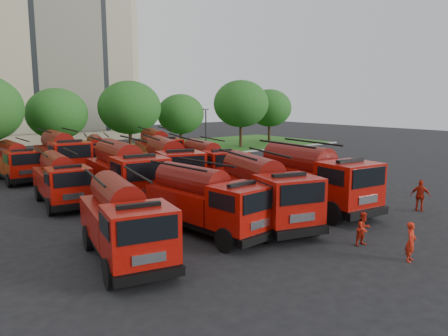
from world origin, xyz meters
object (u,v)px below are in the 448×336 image
object	(u,v)px
firefighter_2	(419,211)
firefighter_3	(307,215)
fire_truck_11	(158,150)
fire_truck_7	(208,162)
fire_truck_5	(125,172)
fire_truck_6	(170,165)
fire_truck_3	(313,178)
fire_truck_8	(16,161)
firefighter_4	(164,221)
fire_truck_1	(206,201)
fire_truck_10	(98,155)
fire_truck_2	(263,191)
firefighter_5	(248,176)
firefighter_0	(410,261)
fire_truck_0	(124,221)
firefighter_1	(363,245)
fire_truck_9	(62,155)
fire_truck_4	(61,180)

from	to	relation	value
firefighter_2	firefighter_3	size ratio (longest dim) A/B	0.94
fire_truck_11	fire_truck_7	bearing A→B (deg)	-75.97
fire_truck_11	firefighter_2	xyz separation A→B (m)	(3.98, -21.77, -1.73)
fire_truck_5	fire_truck_6	size ratio (longest dim) A/B	1.01
fire_truck_3	fire_truck_7	distance (m)	10.06
fire_truck_8	firefighter_4	distance (m)	16.88
fire_truck_1	fire_truck_6	distance (m)	9.70
fire_truck_10	firefighter_3	size ratio (longest dim) A/B	3.77
fire_truck_7	fire_truck_2	bearing A→B (deg)	-101.31
fire_truck_2	firefighter_5	xyz separation A→B (m)	(8.52, 10.53, -1.69)
firefighter_2	fire_truck_8	bearing A→B (deg)	8.64
firefighter_0	firefighter_3	distance (m)	7.22
fire_truck_0	fire_truck_6	xyz separation A→B (m)	(8.06, 9.63, 0.22)
firefighter_4	firefighter_5	distance (m)	14.04
firefighter_4	firefighter_5	xyz separation A→B (m)	(12.15, 7.04, 0.00)
firefighter_1	fire_truck_0	bearing A→B (deg)	158.89
fire_truck_1	firefighter_3	bearing A→B (deg)	-12.50
fire_truck_7	firefighter_0	distance (m)	17.99
fire_truck_3	firefighter_1	bearing A→B (deg)	-112.85
fire_truck_0	fire_truck_10	xyz separation A→B (m)	(7.19, 19.62, -0.02)
firefighter_0	fire_truck_9	bearing A→B (deg)	84.30
firefighter_5	firefighter_0	bearing A→B (deg)	88.55
firefighter_1	fire_truck_2	bearing A→B (deg)	111.09
firefighter_0	fire_truck_8	bearing A→B (deg)	90.63
fire_truck_1	fire_truck_5	world-z (taller)	fire_truck_5
fire_truck_3	firefighter_0	world-z (taller)	fire_truck_3
fire_truck_8	fire_truck_9	world-z (taller)	fire_truck_9
fire_truck_10	firefighter_3	distance (m)	20.18
fire_truck_2	fire_truck_11	bearing A→B (deg)	91.98
fire_truck_11	firefighter_0	world-z (taller)	fire_truck_11
fire_truck_0	fire_truck_6	size ratio (longest dim) A/B	0.87
fire_truck_3	fire_truck_10	size ratio (longest dim) A/B	1.15
fire_truck_9	fire_truck_11	world-z (taller)	fire_truck_9
fire_truck_7	firefighter_3	xyz separation A→B (m)	(-1.28, -10.69, -1.55)
fire_truck_3	firefighter_5	world-z (taller)	fire_truck_3
fire_truck_2	firefighter_4	bearing A→B (deg)	152.30
fire_truck_2	firefighter_4	size ratio (longest dim) A/B	5.16
fire_truck_6	fire_truck_8	bearing A→B (deg)	140.74
fire_truck_5	fire_truck_6	xyz separation A→B (m)	(3.74, 0.95, -0.05)
fire_truck_5	firefighter_2	distance (m)	17.13
fire_truck_3	fire_truck_4	distance (m)	14.68
fire_truck_8	firefighter_2	world-z (taller)	fire_truck_8
firefighter_0	firefighter_4	size ratio (longest dim) A/B	1.03
fire_truck_0	firefighter_2	bearing A→B (deg)	-0.22
fire_truck_7	firefighter_4	bearing A→B (deg)	-127.85
fire_truck_1	fire_truck_3	bearing A→B (deg)	-6.33
fire_truck_6	fire_truck_8	distance (m)	12.71
fire_truck_8	firefighter_3	world-z (taller)	fire_truck_8
fire_truck_7	firefighter_3	world-z (taller)	fire_truck_7
firefighter_4	fire_truck_4	bearing A→B (deg)	-51.66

